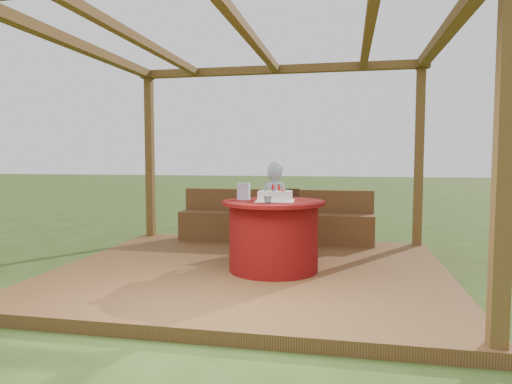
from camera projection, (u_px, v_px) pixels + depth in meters
ground at (252, 277)px, 5.42m from camera, size 60.00×60.00×0.00m
deck at (252, 272)px, 5.41m from camera, size 4.50×4.00×0.12m
pergola at (252, 72)px, 5.24m from camera, size 4.50×4.00×2.72m
bench at (275, 225)px, 7.07m from camera, size 3.00×0.42×0.80m
table at (274, 235)px, 5.25m from camera, size 1.17×1.17×0.81m
chair at (284, 216)px, 6.46m from camera, size 0.47×0.47×0.86m
elderly_woman at (275, 207)px, 6.14m from camera, size 0.52×0.43×1.26m
birthday_cake at (275, 196)px, 5.21m from camera, size 0.46×0.46×0.19m
gift_bag at (244, 191)px, 5.35m from camera, size 0.14×0.09×0.20m
drinking_glass at (268, 200)px, 4.89m from camera, size 0.11×0.11×0.08m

